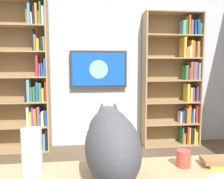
{
  "coord_description": "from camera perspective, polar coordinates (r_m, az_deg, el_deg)",
  "views": [
    {
      "loc": [
        0.22,
        1.67,
        1.32
      ],
      "look_at": [
        -0.1,
        -1.02,
        1.03
      ],
      "focal_mm": 38.97,
      "sensor_mm": 36.0,
      "label": 1
    }
  ],
  "objects": [
    {
      "name": "coffee_mug",
      "position": [
        1.52,
        16.42,
        -15.27
      ],
      "size": [
        0.08,
        0.08,
        0.1
      ],
      "primitive_type": "cylinder",
      "color": "#D84C3F",
      "rests_on": "desk"
    },
    {
      "name": "wall_mounted_tv",
      "position": [
        3.82,
        -3.18,
        4.76
      ],
      "size": [
        0.89,
        0.07,
        0.58
      ],
      "color": "#333338"
    },
    {
      "name": "bookshelf_left",
      "position": [
        4.04,
        15.29,
        2.23
      ],
      "size": [
        0.91,
        0.28,
        2.11
      ],
      "color": "tan",
      "rests_on": "ground"
    },
    {
      "name": "paper_towel_roll",
      "position": [
        1.41,
        -18.28,
        -13.66
      ],
      "size": [
        0.11,
        0.11,
        0.25
      ],
      "primitive_type": "cylinder",
      "color": "white",
      "rests_on": "desk"
    },
    {
      "name": "bookshelf_right",
      "position": [
        3.83,
        -19.56,
        2.08
      ],
      "size": [
        0.9,
        0.28,
        2.24
      ],
      "color": "tan",
      "rests_on": "ground"
    },
    {
      "name": "cat",
      "position": [
        1.29,
        -0.13,
        -12.26
      ],
      "size": [
        0.28,
        0.7,
        0.37
      ],
      "color": "#4C4C51",
      "rests_on": "desk"
    },
    {
      "name": "desk_book_stack",
      "position": [
        1.6,
        24.03,
        -15.24
      ],
      "size": [
        0.21,
        0.13,
        0.05
      ],
      "color": "gold",
      "rests_on": "desk"
    },
    {
      "name": "wall_back",
      "position": [
        3.91,
        -3.58,
        6.57
      ],
      "size": [
        4.52,
        0.06,
        2.7
      ],
      "primitive_type": "cube",
      "color": "silver",
      "rests_on": "ground"
    }
  ]
}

